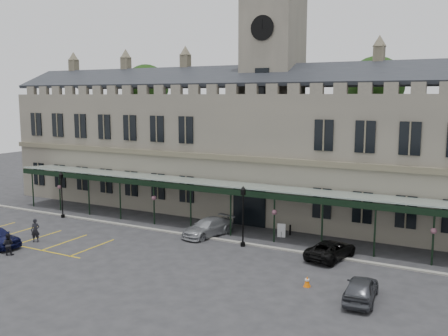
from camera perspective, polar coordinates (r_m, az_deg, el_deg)
The scene contains 19 objects.
ground at distance 37.11m, azimuth -4.45°, elevation -10.40°, with size 140.00×140.00×0.00m, color #29292C.
station_building at distance 49.59m, azimuth 5.42°, elevation 1.99°, with size 60.00×10.36×17.30m.
clock_tower at distance 49.39m, azimuth 5.57°, elevation 9.68°, with size 5.60×5.60×24.80m.
canopy at distance 42.69m, azimuth 0.93°, elevation -4.53°, with size 50.00×4.10×4.30m.
kerb at distance 41.61m, azimuth -0.33°, elevation -8.21°, with size 60.00×0.40×0.12m, color gray.
parking_markings at distance 44.95m, azimuth -20.88°, elevation -7.59°, with size 16.00×6.00×0.01m, color gold, non-canonical shape.
tree_behind_left at distance 68.28m, azimuth -8.88°, elevation 8.97°, with size 6.00×6.00×16.00m.
tree_behind_mid at distance 55.67m, azimuth 16.94°, elevation 8.90°, with size 6.00×6.00×16.00m.
lamp_post_left at distance 51.13m, azimuth -18.06°, elevation -2.45°, with size 0.43×0.43×4.58m.
lamp_post_mid at distance 39.36m, azimuth 2.19°, elevation -4.90°, with size 0.46×0.46×4.89m.
traffic_cone at distance 32.42m, azimuth 9.48°, elevation -12.68°, with size 0.43×0.43×0.69m.
sign_board at distance 42.68m, azimuth 6.57°, elevation -7.12°, with size 0.68×0.18×1.18m.
bollard_left at distance 45.57m, azimuth 0.45°, elevation -6.21°, with size 0.17×0.17×0.94m, color black.
bollard_right at distance 43.47m, azimuth 7.57°, elevation -7.03°, with size 0.16×0.16×0.90m, color black.
car_taxi at distance 42.82m, azimuth -1.87°, elevation -6.79°, with size 2.08×5.11×1.48m, color #999CA1.
car_van at distance 37.90m, azimuth 12.12°, elevation -9.10°, with size 2.21×4.79×1.33m, color black.
car_right_a at distance 30.89m, azimuth 15.37°, elevation -13.16°, with size 1.73×4.30×1.47m, color #3A3D42.
person_a at distance 43.80m, azimuth -20.75°, elevation -6.69°, with size 0.70×0.46×1.92m, color black.
person_b at distance 41.12m, azimuth -23.45°, elevation -8.00°, with size 0.80×0.63×1.66m, color black.
Camera 1 is at (19.05, -29.55, 11.87)m, focal length 40.00 mm.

